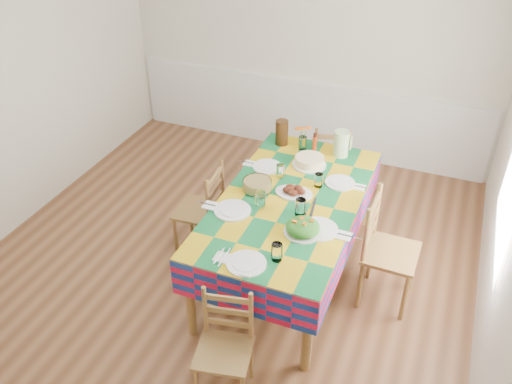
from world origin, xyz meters
TOP-DOWN VIEW (x-y plane):
  - room at (0.00, 0.00)m, footprint 4.58×5.08m
  - wainscot at (0.00, 2.48)m, footprint 4.41×0.06m
  - dining_table at (0.58, 0.20)m, footprint 1.15×2.14m
  - setting_near_head at (0.61, -0.66)m, footprint 0.48×0.32m
  - setting_left_near at (0.26, -0.10)m, footprint 0.56×0.33m
  - setting_left_far at (0.27, 0.56)m, footprint 0.50×0.29m
  - setting_right_near at (0.86, -0.08)m, footprint 0.59×0.34m
  - setting_right_far at (0.86, 0.55)m, footprint 0.50×0.29m
  - meat_platter at (0.59, 0.28)m, footprint 0.33×0.24m
  - salad_platter at (0.82, -0.20)m, footprint 0.30×0.30m
  - pasta_bowl at (0.27, 0.23)m, footprint 0.26×0.26m
  - cake at (0.57, 0.78)m, footprint 0.32×0.32m
  - serving_utensils at (0.77, 0.09)m, footprint 0.16×0.37m
  - flower_vase at (0.41, 1.05)m, footprint 0.16×0.13m
  - hot_sauce at (0.53, 1.08)m, footprint 0.04×0.04m
  - green_pitcher at (0.79, 1.08)m, footprint 0.15×0.15m
  - tea_pitcher at (0.19, 1.08)m, footprint 0.13×0.13m
  - name_card at (0.59, -0.83)m, footprint 0.09×0.03m
  - chair_near at (0.57, -1.16)m, footprint 0.45×0.43m
  - chair_far at (0.59, 1.55)m, footprint 0.48×0.47m
  - chair_left at (-0.28, 0.20)m, footprint 0.43×0.45m
  - chair_right at (1.43, 0.20)m, footprint 0.45×0.47m

SIDE VIEW (x-z plane):
  - chair_near at x=0.57m, z-range -0.01..0.86m
  - chair_far at x=0.59m, z-range -0.01..0.90m
  - chair_left at x=-0.28m, z-range -0.01..0.95m
  - wainscot at x=0.00m, z-range 0.03..0.95m
  - chair_right at x=1.43m, z-range -0.01..1.03m
  - dining_table at x=0.58m, z-range 0.32..1.15m
  - serving_utensils at x=0.77m, z-range 0.83..0.84m
  - name_card at x=0.59m, z-range 0.83..0.85m
  - meat_platter at x=0.59m, z-range 0.83..0.89m
  - setting_right_far at x=0.86m, z-range 0.80..0.92m
  - setting_left_far at x=0.27m, z-range 0.80..0.93m
  - setting_near_head at x=0.61m, z-range 0.79..0.93m
  - setting_left_near at x=0.26m, z-range 0.79..0.94m
  - setting_right_near at x=0.86m, z-range 0.79..0.94m
  - cake at x=0.57m, z-range 0.83..0.92m
  - pasta_bowl at x=0.27m, z-range 0.83..0.92m
  - salad_platter at x=0.82m, z-range 0.82..0.94m
  - hot_sauce at x=0.53m, z-range 0.83..1.01m
  - flower_vase at x=0.41m, z-range 0.81..1.07m
  - tea_pitcher at x=0.19m, z-range 0.83..1.09m
  - green_pitcher at x=0.79m, z-range 0.83..1.09m
  - room at x=0.00m, z-range -0.04..2.74m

